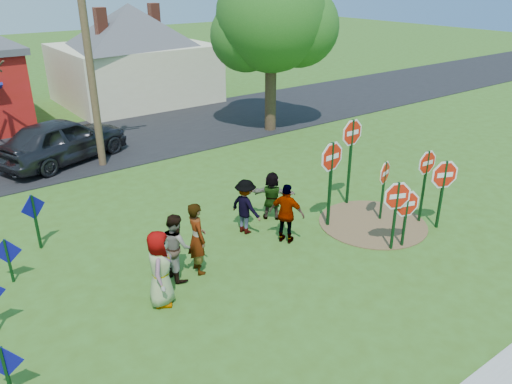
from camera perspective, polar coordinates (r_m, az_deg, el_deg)
ground at (r=13.37m, az=-3.05°, el=-7.32°), size 120.00×120.00×0.00m
road at (r=23.06m, az=-19.24°, el=5.04°), size 120.00×7.50×0.04m
dirt_patch at (r=15.40m, az=13.17°, el=-3.48°), size 3.20×3.20×0.03m
cream_house at (r=30.26m, az=-13.97°, el=15.52°), size 9.40×9.40×6.50m
stop_sign_a at (r=13.50m, az=15.77°, el=-1.05°), size 0.97×0.40×2.12m
stop_sign_b at (r=15.77m, az=10.86°, el=5.80°), size 1.14×0.08×2.97m
stop_sign_c at (r=15.25m, az=18.87°, el=2.36°), size 0.97×0.07×2.39m
stop_sign_d at (r=15.15m, az=14.47°, el=1.68°), size 0.90×0.30×1.99m
stop_sign_e at (r=13.86m, az=16.84°, el=-1.72°), size 0.96×0.31×1.78m
stop_sign_f at (r=15.11m, az=20.69°, el=1.41°), size 1.05×0.45×2.24m
stop_sign_g at (r=14.27m, az=8.60°, el=3.03°), size 1.17×0.10×2.75m
blue_diamond_a at (r=10.06m, az=-26.75°, el=-17.42°), size 0.60×0.32×1.13m
blue_diamond_c at (r=13.34m, az=-26.50°, el=-6.56°), size 0.63×0.28×1.18m
blue_diamond_d at (r=14.50m, az=-23.97°, el=-2.44°), size 0.68×0.29×1.60m
person_a at (r=11.35m, az=-10.93°, el=-8.59°), size 0.97×1.06×1.81m
person_b at (r=12.36m, az=-6.75°, el=-5.25°), size 0.55×0.74×1.88m
person_c at (r=12.25m, az=-9.16°, el=-6.15°), size 0.67×0.84×1.70m
person_d at (r=14.17m, az=-1.20°, el=-1.68°), size 0.78×1.14×1.62m
person_e at (r=13.66m, az=3.54°, el=-2.51°), size 0.87×1.09×1.72m
person_f at (r=15.02m, az=1.83°, el=-0.43°), size 1.29×1.29×1.50m
suv at (r=21.00m, az=-21.20°, el=5.59°), size 5.59×3.74×1.77m
utility_pole at (r=19.37m, az=-18.81°, el=16.24°), size 2.19×0.58×9.06m
leafy_tree at (r=23.28m, az=2.03°, el=18.82°), size 5.36×4.89×7.62m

